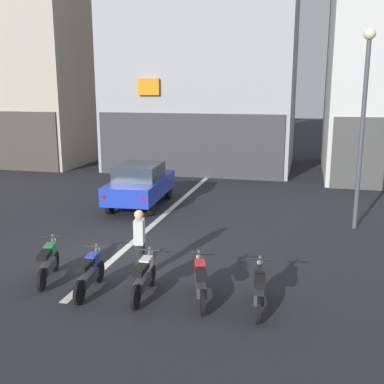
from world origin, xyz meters
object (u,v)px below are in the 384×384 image
object	(u,v)px
motorcycle_black_row_rightmost	(259,288)
person_by_motorcycles	(140,243)
motorcycle_blue_row_left_mid	(90,273)
motorcycle_red_row_right_mid	(200,281)
motorcycle_green_row_leftmost	(48,262)
motorcycle_white_row_centre	(144,277)
car_blue_crossing_near	(140,183)
street_lamp	(364,109)

from	to	relation	value
motorcycle_black_row_rightmost	person_by_motorcycles	distance (m)	3.09
motorcycle_blue_row_left_mid	motorcycle_red_row_right_mid	world-z (taller)	same
motorcycle_red_row_right_mid	person_by_motorcycles	xyz separation A→B (m)	(-1.68, 0.89, 0.40)
motorcycle_green_row_leftmost	motorcycle_black_row_rightmost	size ratio (longest dim) A/B	0.98
motorcycle_white_row_centre	car_blue_crossing_near	bearing A→B (deg)	110.74
motorcycle_red_row_right_mid	person_by_motorcycles	size ratio (longest dim) A/B	0.97
motorcycle_black_row_rightmost	motorcycle_red_row_right_mid	bearing A→B (deg)	178.12
person_by_motorcycles	motorcycle_green_row_leftmost	bearing A→B (deg)	-161.91
motorcycle_green_row_leftmost	person_by_motorcycles	size ratio (longest dim) A/B	0.97
motorcycle_green_row_leftmost	motorcycle_black_row_rightmost	xyz separation A→B (m)	(4.95, -0.27, 0.00)
motorcycle_red_row_right_mid	motorcycle_black_row_rightmost	bearing A→B (deg)	-1.88
car_blue_crossing_near	motorcycle_blue_row_left_mid	world-z (taller)	car_blue_crossing_near
motorcycle_green_row_leftmost	motorcycle_blue_row_left_mid	distance (m)	1.30
street_lamp	person_by_motorcycles	distance (m)	8.18
motorcycle_white_row_centre	person_by_motorcycles	xyz separation A→B (m)	(-0.45, 0.97, 0.40)
motorcycle_green_row_leftmost	motorcycle_white_row_centre	distance (m)	2.50
motorcycle_green_row_leftmost	motorcycle_white_row_centre	world-z (taller)	same
street_lamp	motorcycle_green_row_leftmost	xyz separation A→B (m)	(-7.37, -6.11, -3.35)
motorcycle_white_row_centre	motorcycle_blue_row_left_mid	bearing A→B (deg)	-176.43
motorcycle_green_row_leftmost	person_by_motorcycles	world-z (taller)	person_by_motorcycles
motorcycle_red_row_right_mid	person_by_motorcycles	bearing A→B (deg)	152.12
motorcycle_green_row_leftmost	motorcycle_blue_row_left_mid	bearing A→B (deg)	-17.12
street_lamp	motorcycle_blue_row_left_mid	distance (m)	9.54
motorcycle_black_row_rightmost	car_blue_crossing_near	bearing A→B (deg)	125.54
motorcycle_blue_row_left_mid	person_by_motorcycles	bearing A→B (deg)	52.88
motorcycle_green_row_leftmost	motorcycle_red_row_right_mid	xyz separation A→B (m)	(3.71, -0.22, 0.00)
motorcycle_blue_row_left_mid	person_by_motorcycles	distance (m)	1.37
motorcycle_green_row_leftmost	motorcycle_blue_row_left_mid	xyz separation A→B (m)	(1.24, -0.38, 0.00)
street_lamp	motorcycle_black_row_rightmost	distance (m)	7.60
motorcycle_green_row_leftmost	person_by_motorcycles	bearing A→B (deg)	18.09
motorcycle_blue_row_left_mid	motorcycle_white_row_centre	xyz separation A→B (m)	(1.24, 0.08, 0.00)
car_blue_crossing_near	motorcycle_green_row_leftmost	bearing A→B (deg)	-87.25
street_lamp	motorcycle_red_row_right_mid	world-z (taller)	street_lamp
motorcycle_blue_row_left_mid	motorcycle_black_row_rightmost	distance (m)	3.72
motorcycle_white_row_centre	motorcycle_black_row_rightmost	distance (m)	2.48
street_lamp	motorcycle_green_row_leftmost	world-z (taller)	street_lamp
motorcycle_white_row_centre	motorcycle_black_row_rightmost	xyz separation A→B (m)	(2.48, 0.04, 0.00)
motorcycle_black_row_rightmost	street_lamp	bearing A→B (deg)	69.28
motorcycle_red_row_right_mid	motorcycle_green_row_leftmost	bearing A→B (deg)	176.54
car_blue_crossing_near	motorcycle_black_row_rightmost	bearing A→B (deg)	-54.46
motorcycle_blue_row_left_mid	motorcycle_black_row_rightmost	size ratio (longest dim) A/B	1.00
car_blue_crossing_near	street_lamp	world-z (taller)	street_lamp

